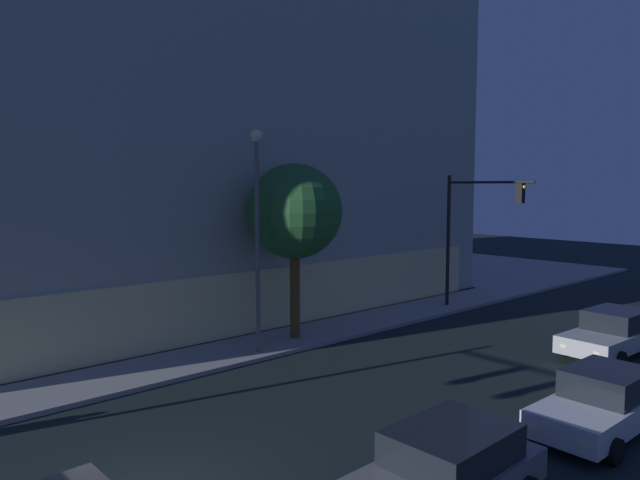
% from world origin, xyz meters
% --- Properties ---
extents(modern_building, '(29.76, 26.52, 19.42)m').
position_xyz_m(modern_building, '(10.14, 22.07, 9.64)').
color(modern_building, '#4C4C51').
rests_on(modern_building, ground).
extents(traffic_light_far_corner, '(0.32, 4.58, 6.54)m').
position_xyz_m(traffic_light_far_corner, '(19.65, 5.67, 4.56)').
color(traffic_light_far_corner, black).
rests_on(traffic_light_far_corner, sidewalk_corner).
extents(street_lamp_sidewalk, '(0.44, 0.44, 8.00)m').
position_xyz_m(street_lamp_sidewalk, '(7.58, 6.65, 5.17)').
color(street_lamp_sidewalk, slate).
rests_on(street_lamp_sidewalk, sidewalk_corner).
extents(sidewalk_tree, '(3.74, 3.74, 6.90)m').
position_xyz_m(sidewalk_tree, '(9.81, 7.25, 5.15)').
color(sidewalk_tree, brown).
rests_on(sidewalk_tree, sidewalk_corner).
extents(car_grey, '(4.50, 2.30, 1.59)m').
position_xyz_m(car_grey, '(4.16, -4.06, 0.82)').
color(car_grey, slate).
rests_on(car_grey, ground).
extents(car_white, '(4.47, 2.12, 1.59)m').
position_xyz_m(car_white, '(10.04, -4.54, 0.79)').
color(car_white, silver).
rests_on(car_white, ground).
extents(car_silver, '(4.84, 2.32, 1.62)m').
position_xyz_m(car_silver, '(17.36, -1.91, 0.80)').
color(car_silver, '#B7BABF').
rests_on(car_silver, ground).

